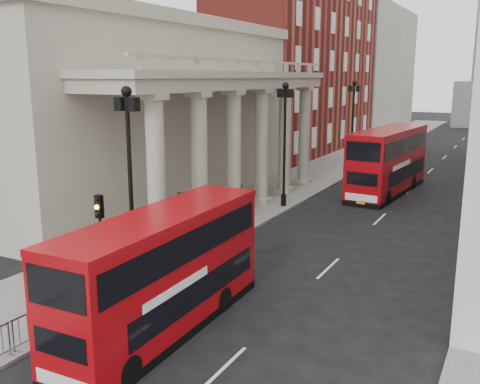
{
  "coord_description": "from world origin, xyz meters",
  "views": [
    {
      "loc": [
        13.43,
        -12.89,
        8.79
      ],
      "look_at": [
        0.81,
        10.96,
        2.95
      ],
      "focal_mm": 40.0,
      "sensor_mm": 36.0,
      "label": 1
    }
  ],
  "objects": [
    {
      "name": "pedestrian_c",
      "position": [
        -3.2,
        18.48,
        0.9
      ],
      "size": [
        0.91,
        0.83,
        1.56
      ],
      "primitive_type": "imported",
      "rotation": [
        0.0,
        0.0,
        5.72
      ],
      "color": "black",
      "rests_on": "sidewalk_west"
    },
    {
      "name": "bus_near",
      "position": [
        2.89,
        1.38,
        2.22
      ],
      "size": [
        2.59,
        9.9,
        4.25
      ],
      "rotation": [
        0.0,
        0.0,
        0.02
      ],
      "color": "#9C070C",
      "rests_on": "ground"
    },
    {
      "name": "pedestrian_b",
      "position": [
        -4.42,
        15.64,
        0.88
      ],
      "size": [
        0.81,
        0.67,
        1.52
      ],
      "primitive_type": "imported",
      "rotation": [
        0.0,
        0.0,
        3.27
      ],
      "color": "black",
      "rests_on": "sidewalk_west"
    },
    {
      "name": "lamp_post_north",
      "position": [
        -0.6,
        36.0,
        4.91
      ],
      "size": [
        1.05,
        0.44,
        8.32
      ],
      "color": "black",
      "rests_on": "sidewalk_west"
    },
    {
      "name": "lamp_post_mid",
      "position": [
        -0.6,
        20.0,
        4.91
      ],
      "size": [
        1.05,
        0.44,
        8.32
      ],
      "color": "black",
      "rests_on": "sidewalk_west"
    },
    {
      "name": "ground",
      "position": [
        0.0,
        0.0,
        0.0
      ],
      "size": [
        260.0,
        260.0,
        0.0
      ],
      "primitive_type": "plane",
      "color": "black",
      "rests_on": "ground"
    },
    {
      "name": "kerb",
      "position": [
        -0.05,
        30.0,
        0.07
      ],
      "size": [
        0.2,
        140.0,
        0.14
      ],
      "primitive_type": "cube",
      "color": "slate",
      "rests_on": "ground"
    },
    {
      "name": "lamp_post_south",
      "position": [
        -0.6,
        4.0,
        4.91
      ],
      "size": [
        1.05,
        0.44,
        8.32
      ],
      "color": "black",
      "rests_on": "sidewalk_west"
    },
    {
      "name": "crowd_barriers",
      "position": [
        -0.35,
        2.23,
        0.67
      ],
      "size": [
        0.5,
        18.75,
        1.1
      ],
      "color": "gray",
      "rests_on": "sidewalk_west"
    },
    {
      "name": "west_building_far",
      "position": [
        -10.5,
        80.0,
        10.0
      ],
      "size": [
        9.0,
        30.0,
        20.0
      ],
      "primitive_type": "cube",
      "color": "#9F9986",
      "rests_on": "ground"
    },
    {
      "name": "brick_building",
      "position": [
        -10.5,
        48.0,
        11.0
      ],
      "size": [
        9.0,
        32.0,
        22.0
      ],
      "primitive_type": "cube",
      "color": "maroon",
      "rests_on": "ground"
    },
    {
      "name": "pedestrian_a",
      "position": [
        -4.59,
        13.27,
        1.05
      ],
      "size": [
        0.75,
        0.57,
        1.86
      ],
      "primitive_type": "imported",
      "rotation": [
        0.0,
        0.0,
        -0.2
      ],
      "color": "black",
      "rests_on": "sidewalk_west"
    },
    {
      "name": "bus_far",
      "position": [
        4.58,
        28.03,
        2.58
      ],
      "size": [
        3.68,
        11.63,
        4.94
      ],
      "rotation": [
        0.0,
        0.0,
        -0.08
      ],
      "color": "#99070C",
      "rests_on": "ground"
    },
    {
      "name": "sidewalk_west",
      "position": [
        -3.0,
        30.0,
        0.06
      ],
      "size": [
        6.0,
        140.0,
        0.12
      ],
      "primitive_type": "cube",
      "color": "slate",
      "rests_on": "ground"
    },
    {
      "name": "traffic_light",
      "position": [
        -0.5,
        1.98,
        3.11
      ],
      "size": [
        0.28,
        0.33,
        4.3
      ],
      "color": "black",
      "rests_on": "sidewalk_west"
    },
    {
      "name": "portico_building",
      "position": [
        -10.5,
        18.0,
        6.0
      ],
      "size": [
        9.0,
        28.0,
        12.0
      ],
      "primitive_type": "cube",
      "color": "#9F9986",
      "rests_on": "ground"
    }
  ]
}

